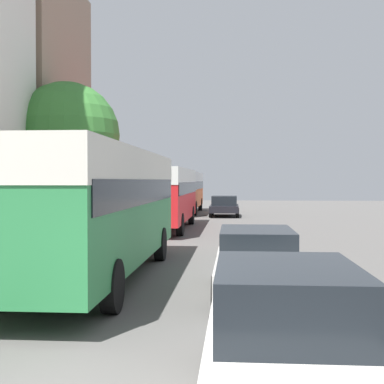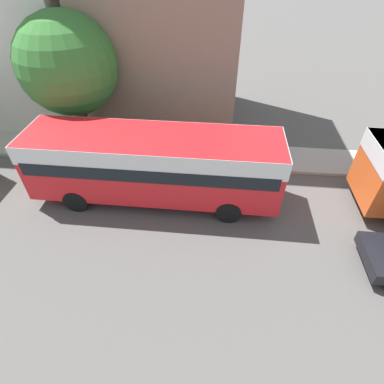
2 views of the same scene
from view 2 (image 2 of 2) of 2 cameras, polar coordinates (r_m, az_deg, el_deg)
The scene contains 3 objects.
building_far_terrace at distance 17.98m, azimuth -5.30°, elevation 32.37°, with size 6.73×7.73×12.32m.
bus_following at distance 12.11m, azimuth -7.36°, elevation 6.14°, with size 2.62×10.09×3.01m.
street_tree at distance 15.50m, azimuth -22.56°, elevation 21.41°, with size 4.42×4.42×6.41m.
Camera 2 is at (7.93, 23.95, 8.80)m, focal length 28.00 mm.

